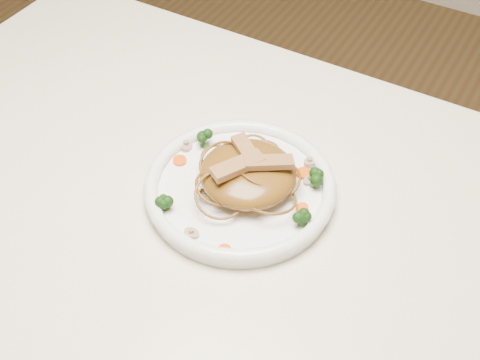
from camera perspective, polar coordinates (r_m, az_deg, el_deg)
The scene contains 19 objects.
table at distance 0.96m, azimuth -2.23°, elevation -6.92°, with size 1.20×0.80×0.75m.
plate at distance 0.90m, azimuth 0.00°, elevation -0.97°, with size 0.27×0.27×0.02m, color white.
noodle_mound at distance 0.88m, azimuth 0.72°, elevation 0.59°, with size 0.13×0.13×0.04m, color brown.
chicken_a at distance 0.85m, azimuth 2.60°, elevation 1.59°, with size 0.07×0.02×0.01m, color #A4804D.
chicken_b at distance 0.87m, azimuth 0.65°, elevation 2.61°, with size 0.06×0.02×0.01m, color #A4804D.
chicken_c at distance 0.85m, azimuth -0.19°, elevation 1.28°, with size 0.07×0.02×0.01m, color #A4804D.
broccoli_0 at distance 0.89m, azimuth 6.74°, elevation 0.15°, with size 0.02×0.02×0.03m, color #13350B, non-canonical shape.
broccoli_1 at distance 0.94m, azimuth -3.22°, elevation 3.76°, with size 0.03×0.03×0.03m, color #13350B, non-canonical shape.
broccoli_2 at distance 0.86m, azimuth -6.80°, elevation -1.86°, with size 0.02×0.02×0.03m, color #13350B, non-canonical shape.
broccoli_3 at distance 0.84m, azimuth 5.69°, elevation -3.24°, with size 0.03×0.03×0.03m, color #13350B, non-canonical shape.
carrot_0 at distance 0.91m, azimuth 5.74°, elevation 0.60°, with size 0.02×0.02×0.01m, color #EB5808.
carrot_1 at distance 0.93m, azimuth -5.42°, elevation 1.74°, with size 0.02×0.02×0.01m, color #EB5808.
carrot_2 at distance 0.87m, azimuth 5.60°, elevation -2.53°, with size 0.02×0.02×0.01m, color #EB5808.
carrot_3 at distance 0.95m, azimuth 0.19°, elevation 3.25°, with size 0.02×0.02×0.01m, color #EB5808.
carrot_4 at distance 0.82m, azimuth -1.41°, elevation -6.29°, with size 0.02×0.02×0.01m, color #EB5808.
mushroom_0 at distance 0.83m, azimuth -4.36°, elevation -4.78°, with size 0.02×0.02×0.01m, color tan.
mushroom_1 at distance 0.90m, azimuth 6.29°, elevation -0.01°, with size 0.02×0.02×0.01m, color tan.
mushroom_2 at distance 0.95m, azimuth -4.85°, elevation 3.13°, with size 0.03×0.03×0.01m, color tan.
mushroom_3 at distance 0.93m, azimuth 6.25°, elevation 1.60°, with size 0.02×0.02×0.01m, color tan.
Camera 1 is at (0.32, -0.48, 1.42)m, focal length 47.66 mm.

